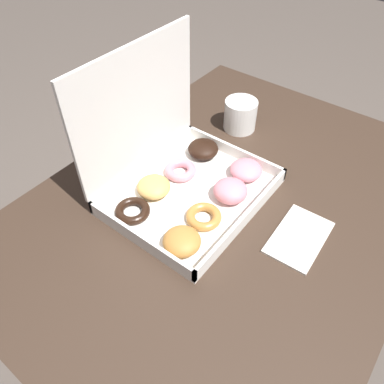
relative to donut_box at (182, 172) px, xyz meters
name	(u,v)px	position (x,y,z in m)	size (l,w,h in m)	color
ground_plane	(216,332)	(0.04, -0.11, -0.79)	(8.00, 8.00, 0.00)	#564C44
dining_table	(227,227)	(0.04, -0.11, -0.16)	(1.11, 0.82, 0.73)	#38281E
donut_box	(182,172)	(0.00, 0.00, 0.00)	(0.38, 0.31, 0.34)	silver
coffee_mug	(240,114)	(0.31, 0.03, -0.01)	(0.09, 0.09, 0.09)	white
paper_napkin	(299,237)	(0.04, -0.30, -0.06)	(0.17, 0.11, 0.01)	silver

